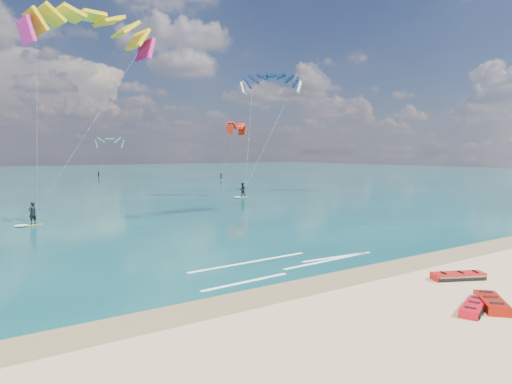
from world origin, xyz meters
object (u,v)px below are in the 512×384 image
Objects in this scene: packed_kite_mid at (458,279)px; packed_kite_left at (473,311)px; kitesurfer_main at (61,112)px; packed_kite_right at (491,307)px; kitesurfer_far at (258,126)px.

packed_kite_left is at bearing -115.65° from packed_kite_mid.
packed_kite_right is at bearing -88.56° from kitesurfer_main.
kitesurfer_far is (14.30, 37.68, 9.54)m from packed_kite_mid.
packed_kite_right is (0.98, -0.17, 0.00)m from packed_kite_left.
packed_kite_left is 0.96× the size of packed_kite_right.
packed_kite_mid is 0.16× the size of kitesurfer_far.
packed_kite_left is 4.58m from packed_kite_mid.
kitesurfer_main is (-8.89, 28.70, 9.18)m from packed_kite_left.
packed_kite_right is (-2.59, -3.02, 0.00)m from packed_kite_mid.
packed_kite_right is 45.09m from kitesurfer_far.
packed_kite_right reaches higher than packed_kite_mid.
packed_kite_right reaches higher than packed_kite_left.
packed_kite_left is 0.87× the size of packed_kite_mid.
packed_kite_mid is 0.15× the size of kitesurfer_main.
packed_kite_right is 31.85m from kitesurfer_main.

